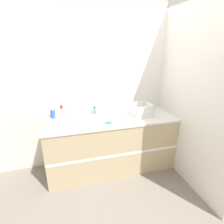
# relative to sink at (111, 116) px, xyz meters

# --- Properties ---
(ground_plane) EXTENTS (12.00, 12.00, 0.00)m
(ground_plane) POSITION_rel_sink_xyz_m (-0.00, -0.38, -0.91)
(ground_plane) COLOR slate
(wall_back) EXTENTS (4.41, 0.06, 2.60)m
(wall_back) POSITION_rel_sink_xyz_m (-0.00, 0.31, 0.39)
(wall_back) COLOR silver
(wall_back) RESTS_ON ground_plane
(wall_right) EXTENTS (0.06, 2.66, 2.60)m
(wall_right) POSITION_rel_sink_xyz_m (1.03, -0.05, 0.39)
(wall_right) COLOR silver
(wall_right) RESTS_ON ground_plane
(counter_cabinet) EXTENTS (2.03, 0.68, 0.89)m
(counter_cabinet) POSITION_rel_sink_xyz_m (-0.00, -0.05, -0.46)
(counter_cabinet) COLOR tan
(counter_cabinet) RESTS_ON ground_plane
(sink) EXTENTS (0.52, 0.34, 0.24)m
(sink) POSITION_rel_sink_xyz_m (0.00, 0.00, 0.00)
(sink) COLOR silver
(sink) RESTS_ON counter_cabinet
(paper_towel_roll) EXTENTS (0.13, 0.13, 0.26)m
(paper_towel_roll) POSITION_rel_sink_xyz_m (-0.54, -0.05, 0.11)
(paper_towel_roll) COLOR #4C4C51
(paper_towel_roll) RESTS_ON counter_cabinet
(dish_rack) EXTENTS (0.30, 0.29, 0.19)m
(dish_rack) POSITION_rel_sink_xyz_m (0.50, -0.04, 0.06)
(dish_rack) COLOR white
(dish_rack) RESTS_ON counter_cabinet
(bottle_white_spray) EXTENTS (0.07, 0.07, 0.28)m
(bottle_white_spray) POSITION_rel_sink_xyz_m (-0.73, -0.04, 0.10)
(bottle_white_spray) COLOR white
(bottle_white_spray) RESTS_ON counter_cabinet
(bottle_blue) EXTENTS (0.07, 0.07, 0.17)m
(bottle_blue) POSITION_rel_sink_xyz_m (-0.87, 0.21, 0.06)
(bottle_blue) COLOR #2D56B7
(bottle_blue) RESTS_ON counter_cabinet
(soap_dispenser) EXTENTS (0.06, 0.06, 0.13)m
(soap_dispenser) POSITION_rel_sink_xyz_m (-0.22, 0.20, 0.04)
(soap_dispenser) COLOR #4CB266
(soap_dispenser) RESTS_ON counter_cabinet
(sponge) EXTENTS (0.09, 0.06, 0.02)m
(sponge) POSITION_rel_sink_xyz_m (-0.09, -0.22, -0.01)
(sponge) COLOR #3399BF
(sponge) RESTS_ON counter_cabinet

